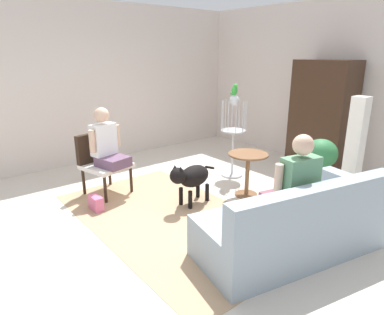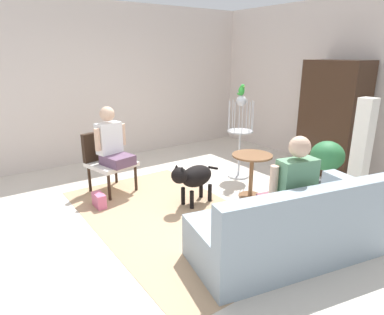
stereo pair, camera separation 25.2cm
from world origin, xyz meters
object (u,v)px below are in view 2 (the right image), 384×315
object	(u,v)px
dog	(194,177)
bird_cage_stand	(240,136)
armchair	(107,157)
couch	(293,229)
column_lamp	(360,159)
potted_plant	(326,164)
handbag	(99,200)
person_on_armchair	(112,142)
person_on_couch	(292,186)
round_end_table	(252,169)
armoire_cabinet	(332,119)
parrot	(242,90)

from	to	relation	value
dog	bird_cage_stand	xyz separation A→B (m)	(-0.45, 1.25, 0.31)
armchair	couch	bearing A→B (deg)	16.62
bird_cage_stand	column_lamp	bearing A→B (deg)	8.31
potted_plant	handbag	size ratio (longest dim) A/B	3.44
armchair	handbag	distance (m)	0.76
couch	person_on_armchair	xyz separation A→B (m)	(-2.63, -0.79, 0.47)
couch	column_lamp	size ratio (longest dim) A/B	1.40
potted_plant	column_lamp	bearing A→B (deg)	-4.82
bird_cage_stand	person_on_couch	bearing A→B (deg)	-30.63
armchair	potted_plant	world-z (taller)	armchair
couch	bird_cage_stand	distance (m)	2.39
person_on_armchair	round_end_table	bearing A→B (deg)	48.98
potted_plant	column_lamp	distance (m)	0.51
armoire_cabinet	person_on_armchair	bearing A→B (deg)	-111.14
armoire_cabinet	bird_cage_stand	bearing A→B (deg)	-117.32
person_on_couch	handbag	distance (m)	2.57
person_on_armchair	handbag	size ratio (longest dim) A/B	3.30
couch	handbag	size ratio (longest dim) A/B	8.38
armoire_cabinet	armchair	bearing A→B (deg)	-113.13
dog	bird_cage_stand	distance (m)	1.36
bird_cage_stand	person_on_armchair	bearing A→B (deg)	-106.37
person_on_couch	dog	world-z (taller)	person_on_couch
armoire_cabinet	handbag	xyz separation A→B (m)	(-0.92, -3.74, -0.85)
round_end_table	bird_cage_stand	world-z (taller)	bird_cage_stand
dog	armoire_cabinet	xyz separation A→B (m)	(0.27, 2.65, 0.55)
person_on_armchair	handbag	xyz separation A→B (m)	(0.38, -0.38, -0.68)
person_on_armchair	armoire_cabinet	xyz separation A→B (m)	(1.30, 3.36, 0.17)
couch	round_end_table	xyz separation A→B (m)	(-1.31, 0.72, 0.12)
potted_plant	person_on_armchair	bearing A→B (deg)	-130.96
person_on_armchair	column_lamp	distance (m)	3.31
person_on_couch	armoire_cabinet	world-z (taller)	armoire_cabinet
person_on_couch	dog	size ratio (longest dim) A/B	0.99
bird_cage_stand	handbag	distance (m)	2.43
person_on_armchair	column_lamp	xyz separation A→B (m)	(2.44, 2.23, -0.04)
person_on_couch	potted_plant	distance (m)	1.63
bird_cage_stand	potted_plant	distance (m)	1.44
person_on_armchair	column_lamp	world-z (taller)	column_lamp
couch	column_lamp	world-z (taller)	column_lamp
person_on_couch	person_on_armchair	xyz separation A→B (m)	(-2.58, -0.77, 0.01)
armchair	person_on_armchair	xyz separation A→B (m)	(0.15, 0.04, 0.26)
person_on_armchair	round_end_table	world-z (taller)	person_on_armchair
potted_plant	armchair	bearing A→B (deg)	-132.61
person_on_armchair	armoire_cabinet	size ratio (longest dim) A/B	0.43
armchair	bird_cage_stand	xyz separation A→B (m)	(0.73, 2.00, 0.19)
couch	armoire_cabinet	world-z (taller)	armoire_cabinet
parrot	armchair	bearing A→B (deg)	-109.83
person_on_armchair	dog	xyz separation A→B (m)	(1.03, 0.71, -0.38)
person_on_couch	round_end_table	bearing A→B (deg)	149.68
couch	dog	bearing A→B (deg)	-177.13
potted_plant	parrot	bearing A→B (deg)	-167.46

